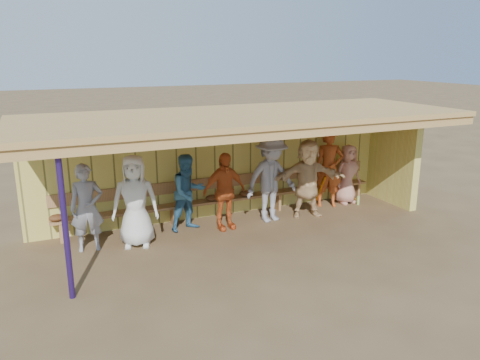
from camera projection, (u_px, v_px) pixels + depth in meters
name	position (u px, v px, depth m)	size (l,w,h in m)	color
ground	(247.00, 232.00, 9.85)	(90.00, 90.00, 0.00)	brown
player_a	(87.00, 208.00, 8.76)	(0.61, 0.40, 1.68)	gray
player_b	(135.00, 201.00, 8.95)	(0.88, 0.57, 1.81)	silver
player_c	(188.00, 193.00, 9.79)	(0.80, 0.62, 1.64)	teal
player_d	(224.00, 191.00, 9.84)	(0.97, 0.41, 1.66)	#CB5420
player_e	(271.00, 179.00, 10.29)	(1.25, 0.72, 1.94)	gray
player_f	(308.00, 178.00, 10.61)	(1.66, 0.53, 1.79)	#E0B57E
player_g	(329.00, 168.00, 11.31)	(0.69, 0.45, 1.89)	#A9461B
player_h	(348.00, 174.00, 11.59)	(0.73, 0.47, 1.49)	tan
dugout_structure	(250.00, 146.00, 10.16)	(8.80, 3.20, 2.50)	#D8C95C
bench	(226.00, 194.00, 10.69)	(7.60, 0.34, 0.93)	#A87848
dugout_equipment	(211.00, 199.00, 10.42)	(7.27, 0.62, 0.80)	#C57517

